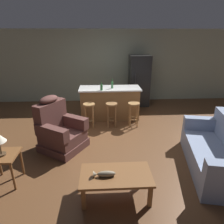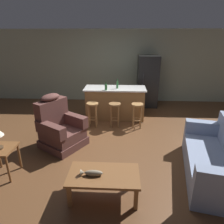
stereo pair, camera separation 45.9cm
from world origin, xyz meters
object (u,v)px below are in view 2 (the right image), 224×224
(bar_stool_right, at_px, (137,111))
(recliner_near_lamp, at_px, (60,128))
(end_table, at_px, (1,153))
(refrigerator, at_px, (147,81))
(bottle_tall_green, at_px, (117,85))
(bar_stool_left, at_px, (93,110))
(bar_stool_middle, at_px, (115,111))
(couch, at_px, (216,159))
(bottle_short_amber, at_px, (106,87))
(kitchen_island, at_px, (115,103))
(fish_figurine, at_px, (91,173))
(coffee_table, at_px, (104,177))

(bar_stool_right, bearing_deg, recliner_near_lamp, -149.70)
(end_table, bearing_deg, refrigerator, 53.06)
(end_table, bearing_deg, bottle_tall_green, 54.12)
(bar_stool_left, bearing_deg, bar_stool_middle, 0.00)
(couch, relative_size, bottle_short_amber, 8.82)
(end_table, bearing_deg, bar_stool_right, 40.45)
(end_table, bearing_deg, bar_stool_middle, 48.27)
(kitchen_island, height_order, refrigerator, refrigerator)
(fish_figurine, distance_m, recliner_near_lamp, 1.84)
(end_table, distance_m, bottle_short_amber, 3.09)
(fish_figurine, relative_size, couch, 0.17)
(couch, height_order, bar_stool_right, couch)
(couch, height_order, bottle_tall_green, bottle_tall_green)
(fish_figurine, xyz_separation_m, bottle_short_amber, (-0.01, 3.00, 0.57))
(end_table, bearing_deg, recliner_near_lamp, 56.79)
(coffee_table, xyz_separation_m, bar_stool_left, (-0.54, 2.59, 0.11))
(kitchen_island, bearing_deg, bar_stool_right, -45.18)
(recliner_near_lamp, height_order, bar_stool_middle, recliner_near_lamp)
(bar_stool_left, bearing_deg, end_table, -121.41)
(bar_stool_middle, xyz_separation_m, bar_stool_right, (0.61, 0.00, 0.00))
(bar_stool_right, bearing_deg, fish_figurine, -108.09)
(bottle_tall_green, bearing_deg, bar_stool_middle, -95.02)
(bar_stool_middle, xyz_separation_m, bottle_short_amber, (-0.26, 0.36, 0.57))
(bar_stool_right, bearing_deg, kitchen_island, 134.82)
(coffee_table, distance_m, fish_figurine, 0.21)
(coffee_table, bearing_deg, couch, 16.88)
(coffee_table, height_order, bottle_short_amber, bottle_short_amber)
(fish_figurine, bearing_deg, coffee_table, 13.18)
(bar_stool_middle, distance_m, bottle_short_amber, 0.72)
(fish_figurine, bearing_deg, bar_stool_right, 71.91)
(coffee_table, bearing_deg, bar_stool_right, 75.31)
(recliner_near_lamp, distance_m, kitchen_island, 2.07)
(kitchen_island, xyz_separation_m, bar_stool_right, (0.63, -0.63, -0.01))
(coffee_table, height_order, bar_stool_left, bar_stool_left)
(kitchen_island, distance_m, bar_stool_right, 0.89)
(couch, distance_m, refrigerator, 3.95)
(recliner_near_lamp, bearing_deg, bar_stool_middle, 73.74)
(couch, xyz_separation_m, recliner_near_lamp, (-3.10, 0.94, 0.08))
(coffee_table, height_order, refrigerator, refrigerator)
(bottle_short_amber, bearing_deg, couch, -47.75)
(bottle_tall_green, bearing_deg, bottle_short_amber, -146.16)
(bar_stool_left, xyz_separation_m, bottle_tall_green, (0.66, 0.58, 0.58))
(bar_stool_middle, relative_size, bottle_tall_green, 2.46)
(fish_figurine, xyz_separation_m, refrigerator, (1.32, 4.47, 0.42))
(couch, bearing_deg, bar_stool_right, -45.53)
(coffee_table, distance_m, refrigerator, 4.60)
(bottle_tall_green, bearing_deg, recliner_near_lamp, -127.58)
(refrigerator, distance_m, bottle_short_amber, 1.99)
(fish_figurine, height_order, kitchen_island, kitchen_island)
(couch, xyz_separation_m, end_table, (-3.82, -0.17, 0.12))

